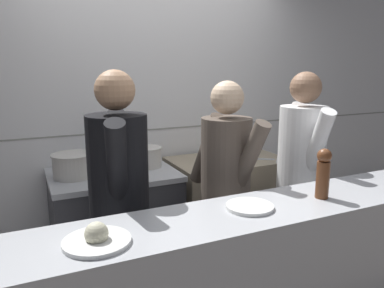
{
  "coord_description": "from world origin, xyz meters",
  "views": [
    {
      "loc": [
        -1.13,
        -1.82,
        1.71
      ],
      "look_at": [
        0.01,
        0.61,
        1.15
      ],
      "focal_mm": 35.0,
      "sensor_mm": 36.0,
      "label": 1
    }
  ],
  "objects_px": {
    "sauce_pot": "(109,157)",
    "chef_line": "(300,174)",
    "oven_range": "(115,226)",
    "plated_dish_appetiser": "(250,207)",
    "chefs_knife": "(250,158)",
    "braising_pot": "(146,156)",
    "plated_dish_main": "(97,238)",
    "stock_pot": "(73,165)",
    "chef_head_cook": "(119,201)",
    "pepper_mill": "(323,172)",
    "chef_sous": "(225,190)"
  },
  "relations": [
    {
      "from": "oven_range",
      "to": "stock_pot",
      "type": "height_order",
      "value": "stock_pot"
    },
    {
      "from": "braising_pot",
      "to": "plated_dish_main",
      "type": "xyz_separation_m",
      "value": [
        -0.68,
        -1.41,
        0.04
      ]
    },
    {
      "from": "pepper_mill",
      "to": "chef_sous",
      "type": "height_order",
      "value": "chef_sous"
    },
    {
      "from": "braising_pot",
      "to": "pepper_mill",
      "type": "relative_size",
      "value": 0.94
    },
    {
      "from": "oven_range",
      "to": "plated_dish_appetiser",
      "type": "xyz_separation_m",
      "value": [
        0.39,
        -1.3,
        0.56
      ]
    },
    {
      "from": "sauce_pot",
      "to": "plated_dish_main",
      "type": "relative_size",
      "value": 1.09
    },
    {
      "from": "sauce_pot",
      "to": "chef_head_cook",
      "type": "relative_size",
      "value": 0.18
    },
    {
      "from": "stock_pot",
      "to": "sauce_pot",
      "type": "xyz_separation_m",
      "value": [
        0.27,
        0.01,
        0.03
      ]
    },
    {
      "from": "chefs_knife",
      "to": "plated_dish_main",
      "type": "relative_size",
      "value": 1.18
    },
    {
      "from": "plated_dish_main",
      "to": "chef_line",
      "type": "height_order",
      "value": "chef_line"
    },
    {
      "from": "sauce_pot",
      "to": "chef_line",
      "type": "distance_m",
      "value": 1.45
    },
    {
      "from": "stock_pot",
      "to": "plated_dish_main",
      "type": "xyz_separation_m",
      "value": [
        -0.09,
        -1.36,
        0.03
      ]
    },
    {
      "from": "chefs_knife",
      "to": "plated_dish_appetiser",
      "type": "height_order",
      "value": "plated_dish_appetiser"
    },
    {
      "from": "chefs_knife",
      "to": "chef_head_cook",
      "type": "height_order",
      "value": "chef_head_cook"
    },
    {
      "from": "plated_dish_main",
      "to": "chefs_knife",
      "type": "bearing_deg",
      "value": 38.77
    },
    {
      "from": "sauce_pot",
      "to": "plated_dish_appetiser",
      "type": "distance_m",
      "value": 1.37
    },
    {
      "from": "stock_pot",
      "to": "chef_sous",
      "type": "bearing_deg",
      "value": -39.93
    },
    {
      "from": "oven_range",
      "to": "chef_sous",
      "type": "distance_m",
      "value": 1.04
    },
    {
      "from": "pepper_mill",
      "to": "chef_line",
      "type": "relative_size",
      "value": 0.16
    },
    {
      "from": "chefs_knife",
      "to": "oven_range",
      "type": "bearing_deg",
      "value": 176.22
    },
    {
      "from": "stock_pot",
      "to": "chef_line",
      "type": "relative_size",
      "value": 0.18
    },
    {
      "from": "braising_pot",
      "to": "chef_head_cook",
      "type": "height_order",
      "value": "chef_head_cook"
    },
    {
      "from": "plated_dish_main",
      "to": "braising_pot",
      "type": "bearing_deg",
      "value": 64.49
    },
    {
      "from": "chef_head_cook",
      "to": "pepper_mill",
      "type": "bearing_deg",
      "value": -16.61
    },
    {
      "from": "stock_pot",
      "to": "chef_head_cook",
      "type": "height_order",
      "value": "chef_head_cook"
    },
    {
      "from": "stock_pot",
      "to": "plated_dish_appetiser",
      "type": "height_order",
      "value": "stock_pot"
    },
    {
      "from": "stock_pot",
      "to": "pepper_mill",
      "type": "relative_size",
      "value": 1.1
    },
    {
      "from": "chef_sous",
      "to": "pepper_mill",
      "type": "bearing_deg",
      "value": -80.72
    },
    {
      "from": "chef_head_cook",
      "to": "chef_sous",
      "type": "relative_size",
      "value": 1.04
    },
    {
      "from": "oven_range",
      "to": "chefs_knife",
      "type": "distance_m",
      "value": 1.3
    },
    {
      "from": "chef_line",
      "to": "pepper_mill",
      "type": "bearing_deg",
      "value": -108.8
    },
    {
      "from": "chefs_knife",
      "to": "plated_dish_main",
      "type": "bearing_deg",
      "value": -141.23
    },
    {
      "from": "braising_pot",
      "to": "chef_sous",
      "type": "bearing_deg",
      "value": -69.91
    },
    {
      "from": "oven_range",
      "to": "chefs_knife",
      "type": "xyz_separation_m",
      "value": [
        1.21,
        -0.08,
        0.45
      ]
    },
    {
      "from": "plated_dish_appetiser",
      "to": "chef_head_cook",
      "type": "bearing_deg",
      "value": 133.75
    },
    {
      "from": "oven_range",
      "to": "braising_pot",
      "type": "xyz_separation_m",
      "value": [
        0.29,
        0.05,
        0.54
      ]
    },
    {
      "from": "chef_sous",
      "to": "stock_pot",
      "type": "bearing_deg",
      "value": 126.65
    },
    {
      "from": "oven_range",
      "to": "chef_head_cook",
      "type": "relative_size",
      "value": 0.56
    },
    {
      "from": "stock_pot",
      "to": "chef_head_cook",
      "type": "bearing_deg",
      "value": -78.01
    },
    {
      "from": "plated_dish_main",
      "to": "pepper_mill",
      "type": "relative_size",
      "value": 1.01
    },
    {
      "from": "chef_sous",
      "to": "chef_line",
      "type": "xyz_separation_m",
      "value": [
        0.64,
        0.01,
        0.03
      ]
    },
    {
      "from": "stock_pot",
      "to": "plated_dish_appetiser",
      "type": "relative_size",
      "value": 1.25
    },
    {
      "from": "oven_range",
      "to": "plated_dish_appetiser",
      "type": "bearing_deg",
      "value": -73.26
    },
    {
      "from": "chefs_knife",
      "to": "chef_head_cook",
      "type": "xyz_separation_m",
      "value": [
        -1.35,
        -0.67,
        0.04
      ]
    },
    {
      "from": "braising_pot",
      "to": "pepper_mill",
      "type": "distance_m",
      "value": 1.5
    },
    {
      "from": "pepper_mill",
      "to": "chef_sous",
      "type": "relative_size",
      "value": 0.17
    },
    {
      "from": "plated_dish_main",
      "to": "plated_dish_appetiser",
      "type": "xyz_separation_m",
      "value": [
        0.77,
        0.06,
        -0.01
      ]
    },
    {
      "from": "chef_line",
      "to": "oven_range",
      "type": "bearing_deg",
      "value": 162.94
    },
    {
      "from": "stock_pot",
      "to": "chef_sous",
      "type": "height_order",
      "value": "chef_sous"
    },
    {
      "from": "braising_pot",
      "to": "plated_dish_appetiser",
      "type": "bearing_deg",
      "value": -85.8
    }
  ]
}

